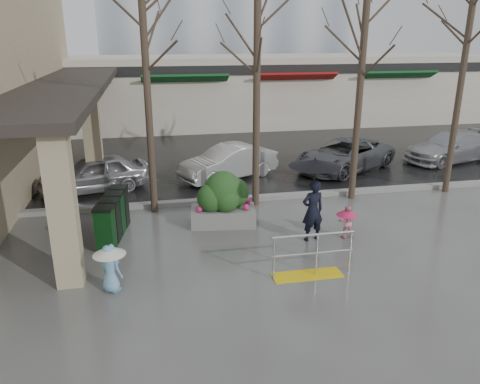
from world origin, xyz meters
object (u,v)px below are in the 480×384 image
object	(u,v)px
tree_midwest	(257,33)
tree_east	(469,28)
woman	(314,189)
child_blue	(110,263)
tree_mideast	(363,46)
car_a	(93,174)
planter	(223,199)
tree_west	(144,39)
car_c	(345,155)
car_b	(229,162)
child_pink	(346,219)
handrail	(311,260)
car_d	(451,147)
news_boxes	(113,217)

from	to	relation	value
tree_midwest	tree_east	world-z (taller)	tree_east
woman	child_blue	distance (m)	5.37
tree_mideast	car_a	bearing A→B (deg)	164.11
tree_east	planter	world-z (taller)	tree_east
tree_west	car_c	distance (m)	9.39
tree_west	car_b	bearing A→B (deg)	46.70
child_pink	car_b	world-z (taller)	car_b
tree_midwest	tree_east	xyz separation A→B (m)	(6.80, -0.00, 0.15)
tree_midwest	car_a	xyz separation A→B (m)	(-5.20, 2.42, -4.60)
tree_mideast	tree_east	world-z (taller)	tree_east
tree_midwest	child_blue	world-z (taller)	tree_midwest
handrail	tree_mideast	distance (m)	7.28
tree_west	planter	bearing A→B (deg)	-36.50
car_a	car_d	xyz separation A→B (m)	(14.66, 1.29, 0.00)
car_c	tree_east	bearing A→B (deg)	6.69
tree_west	tree_east	xyz separation A→B (m)	(10.00, 0.00, 0.30)
handrail	news_boxes	distance (m)	5.43
child_blue	child_pink	bearing A→B (deg)	-124.09
tree_midwest	handrail	bearing A→B (deg)	-88.09
car_b	child_pink	bearing A→B (deg)	-5.81
tree_east	child_blue	size ratio (longest dim) A/B	6.67
tree_mideast	car_d	size ratio (longest dim) A/B	1.50
car_a	car_d	size ratio (longest dim) A/B	0.85
handrail	news_boxes	world-z (taller)	news_boxes
planter	news_boxes	size ratio (longest dim) A/B	0.90
tree_west	tree_midwest	xyz separation A→B (m)	(3.20, 0.00, 0.15)
handrail	tree_mideast	size ratio (longest dim) A/B	0.29
handrail	child_pink	distance (m)	2.46
news_boxes	car_a	xyz separation A→B (m)	(-0.88, 4.14, 0.05)
child_pink	car_c	bearing A→B (deg)	-103.39
tree_east	handrail	bearing A→B (deg)	-144.14
news_boxes	car_a	size ratio (longest dim) A/B	0.58
tree_mideast	child_blue	world-z (taller)	tree_mideast
tree_west	news_boxes	world-z (taller)	tree_west
tree_midwest	tree_mideast	world-z (taller)	tree_midwest
child_pink	news_boxes	distance (m)	6.24
car_c	car_d	distance (m)	5.09
car_a	car_b	distance (m)	4.89
planter	car_b	bearing A→B (deg)	78.24
handrail	car_d	world-z (taller)	car_d
tree_west	tree_midwest	distance (m)	3.20
tree_midwest	car_c	world-z (taller)	tree_midwest
tree_mideast	woman	distance (m)	5.16
car_c	tree_mideast	bearing A→B (deg)	-48.70
tree_midwest	tree_mideast	size ratio (longest dim) A/B	1.08
car_d	car_c	bearing A→B (deg)	-100.00
tree_west	child_blue	size ratio (longest dim) A/B	6.30
child_pink	tree_east	bearing A→B (deg)	-139.88
news_boxes	tree_mideast	bearing A→B (deg)	22.72
woman	tree_midwest	bearing A→B (deg)	-81.88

